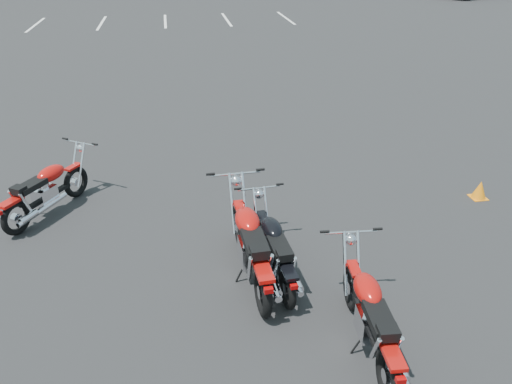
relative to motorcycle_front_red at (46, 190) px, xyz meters
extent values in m
plane|color=black|center=(2.94, -1.63, -0.42)|extent=(120.00, 120.00, 0.00)
torus|color=black|center=(0.34, 0.55, -0.15)|extent=(0.37, 0.50, 0.53)
cylinder|color=silver|center=(0.34, 0.55, -0.15)|extent=(0.15, 0.17, 0.14)
torus|color=black|center=(-0.35, -0.53, -0.15)|extent=(0.37, 0.50, 0.53)
cylinder|color=silver|center=(-0.35, -0.53, -0.15)|extent=(0.15, 0.17, 0.14)
cube|color=black|center=(0.00, 0.01, -0.12)|extent=(0.57, 0.83, 0.05)
cube|color=silver|center=(-0.03, -0.03, -0.06)|extent=(0.39, 0.42, 0.26)
cylinder|color=silver|center=(-0.03, -0.03, 0.09)|extent=(0.27, 0.28, 0.23)
ellipsoid|color=#B10F0A|center=(0.08, 0.14, 0.22)|extent=(0.50, 0.58, 0.23)
cube|color=black|center=(-0.15, -0.21, 0.20)|extent=(0.46, 0.53, 0.09)
cube|color=black|center=(-0.27, -0.40, 0.24)|extent=(0.25, 0.24, 0.11)
cube|color=#B10F0A|center=(-0.36, -0.54, 0.13)|extent=(0.33, 0.40, 0.04)
cube|color=#B10F0A|center=(0.34, 0.55, 0.13)|extent=(0.26, 0.31, 0.04)
cylinder|color=silver|center=(-0.19, -0.47, 0.07)|extent=(0.12, 0.16, 0.35)
cylinder|color=silver|center=(-0.37, -0.36, 0.07)|extent=(0.12, 0.16, 0.35)
cylinder|color=silver|center=(-0.03, -0.29, -0.17)|extent=(0.59, 0.86, 0.11)
cylinder|color=silver|center=(-0.18, -0.53, -0.15)|extent=(0.26, 0.32, 0.12)
cylinder|color=silver|center=(0.47, 0.60, 0.13)|extent=(0.22, 0.32, 0.70)
cylinder|color=silver|center=(0.33, 0.68, 0.13)|extent=(0.22, 0.32, 0.70)
sphere|color=silver|center=(0.48, 0.76, 0.36)|extent=(0.20, 0.20, 0.14)
cylinder|color=silver|center=(0.49, 0.77, 0.45)|extent=(0.53, 0.36, 0.03)
cylinder|color=black|center=(0.74, 0.59, 0.48)|extent=(0.11, 0.08, 0.03)
cylinder|color=black|center=(0.22, 0.92, 0.48)|extent=(0.11, 0.08, 0.03)
cylinder|color=black|center=(-0.16, 0.00, -0.28)|extent=(0.13, 0.09, 0.26)
torus|color=black|center=(3.15, -1.52, -0.16)|extent=(0.12, 0.52, 0.51)
cylinder|color=silver|center=(3.15, -1.52, -0.16)|extent=(0.09, 0.14, 0.14)
torus|color=black|center=(3.22, -2.76, -0.16)|extent=(0.12, 0.52, 0.51)
cylinder|color=silver|center=(3.22, -2.76, -0.16)|extent=(0.09, 0.14, 0.14)
cube|color=black|center=(3.19, -2.14, -0.13)|extent=(0.14, 0.90, 0.05)
cube|color=silver|center=(3.19, -2.18, -0.08)|extent=(0.26, 0.34, 0.26)
cylinder|color=silver|center=(3.19, -2.18, 0.08)|extent=(0.18, 0.22, 0.23)
ellipsoid|color=black|center=(3.18, -1.99, 0.20)|extent=(0.29, 0.51, 0.22)
cube|color=black|center=(3.20, -2.40, 0.18)|extent=(0.25, 0.48, 0.09)
cube|color=black|center=(3.22, -2.61, 0.22)|extent=(0.20, 0.16, 0.10)
cube|color=black|center=(3.23, -2.78, 0.11)|extent=(0.17, 0.37, 0.04)
cube|color=black|center=(3.15, -1.52, 0.11)|extent=(0.13, 0.30, 0.03)
cylinder|color=silver|center=(3.32, -2.63, 0.05)|extent=(0.05, 0.16, 0.34)
cylinder|color=silver|center=(3.11, -2.64, 0.05)|extent=(0.05, 0.16, 0.34)
cylinder|color=silver|center=(3.34, -2.39, -0.18)|extent=(0.13, 0.95, 0.11)
cylinder|color=silver|center=(3.36, -2.66, -0.16)|extent=(0.12, 0.31, 0.11)
cylinder|color=silver|center=(3.22, -1.42, 0.11)|extent=(0.06, 0.34, 0.67)
cylinder|color=silver|center=(3.07, -1.42, 0.11)|extent=(0.06, 0.34, 0.67)
sphere|color=silver|center=(3.14, -1.28, 0.33)|extent=(0.14, 0.14, 0.14)
cylinder|color=silver|center=(3.14, -1.27, 0.42)|extent=(0.60, 0.06, 0.03)
cylinder|color=black|center=(3.44, -1.27, 0.45)|extent=(0.10, 0.04, 0.03)
cylinder|color=black|center=(2.84, -1.30, 0.45)|extent=(0.10, 0.04, 0.03)
cylinder|color=black|center=(3.07, -2.23, -0.29)|extent=(0.14, 0.03, 0.26)
cube|color=#990505|center=(3.24, -3.00, 0.05)|extent=(0.09, 0.06, 0.05)
torus|color=black|center=(2.85, -1.37, -0.11)|extent=(0.14, 0.61, 0.60)
cylinder|color=silver|center=(2.85, -1.37, -0.11)|extent=(0.11, 0.17, 0.16)
torus|color=black|center=(2.91, -2.83, -0.11)|extent=(0.14, 0.61, 0.60)
cylinder|color=silver|center=(2.91, -2.83, -0.11)|extent=(0.11, 0.17, 0.16)
cube|color=black|center=(2.88, -2.10, -0.07)|extent=(0.14, 1.06, 0.06)
cube|color=silver|center=(2.88, -2.15, -0.01)|extent=(0.30, 0.39, 0.30)
cylinder|color=silver|center=(2.88, -2.15, 0.17)|extent=(0.21, 0.26, 0.27)
ellipsoid|color=#B10F0A|center=(2.88, -1.92, 0.31)|extent=(0.33, 0.60, 0.26)
cube|color=black|center=(2.90, -2.40, 0.29)|extent=(0.28, 0.56, 0.10)
cube|color=black|center=(2.91, -2.66, 0.33)|extent=(0.23, 0.19, 0.12)
cube|color=#B10F0A|center=(2.91, -2.85, 0.20)|extent=(0.20, 0.43, 0.05)
cube|color=#B10F0A|center=(2.85, -1.37, 0.20)|extent=(0.14, 0.35, 0.04)
cylinder|color=silver|center=(3.03, -2.68, 0.14)|extent=(0.06, 0.19, 0.40)
cylinder|color=silver|center=(2.79, -2.69, 0.14)|extent=(0.06, 0.19, 0.40)
cylinder|color=silver|center=(3.06, -2.40, -0.14)|extent=(0.14, 1.11, 0.13)
cylinder|color=silver|center=(3.07, -2.72, -0.11)|extent=(0.14, 0.36, 0.13)
cylinder|color=silver|center=(2.94, -1.25, 0.21)|extent=(0.06, 0.40, 0.79)
cylinder|color=silver|center=(2.76, -1.26, 0.21)|extent=(0.06, 0.40, 0.79)
sphere|color=silver|center=(2.84, -1.09, 0.47)|extent=(0.17, 0.17, 0.16)
cylinder|color=silver|center=(2.84, -1.07, 0.57)|extent=(0.71, 0.06, 0.03)
cylinder|color=black|center=(3.19, -1.08, 0.61)|extent=(0.12, 0.04, 0.04)
cylinder|color=black|center=(2.49, -1.11, 0.61)|extent=(0.12, 0.04, 0.04)
cylinder|color=black|center=(2.75, -2.21, -0.27)|extent=(0.16, 0.03, 0.30)
cube|color=#990505|center=(2.92, -3.11, 0.14)|extent=(0.10, 0.06, 0.06)
torus|color=black|center=(3.97, -2.90, -0.15)|extent=(0.14, 0.55, 0.54)
cylinder|color=silver|center=(3.97, -2.90, -0.15)|extent=(0.10, 0.15, 0.14)
torus|color=black|center=(3.88, -4.20, -0.15)|extent=(0.14, 0.55, 0.54)
cylinder|color=silver|center=(3.88, -4.20, -0.15)|extent=(0.10, 0.15, 0.14)
cube|color=black|center=(3.93, -3.55, -0.11)|extent=(0.16, 0.95, 0.05)
cube|color=silver|center=(3.92, -3.59, -0.06)|extent=(0.28, 0.36, 0.27)
cylinder|color=silver|center=(3.92, -3.59, 0.10)|extent=(0.20, 0.24, 0.24)
ellipsoid|color=#B10F0A|center=(3.94, -3.39, 0.23)|extent=(0.31, 0.54, 0.23)
cube|color=black|center=(3.91, -3.82, 0.21)|extent=(0.27, 0.51, 0.09)
cube|color=black|center=(3.89, -4.04, 0.25)|extent=(0.21, 0.18, 0.11)
cube|color=#B10F0A|center=(3.88, -4.22, 0.14)|extent=(0.19, 0.39, 0.04)
cube|color=#B10F0A|center=(3.97, -2.90, 0.14)|extent=(0.14, 0.31, 0.04)
cylinder|color=silver|center=(4.00, -4.07, 0.08)|extent=(0.06, 0.17, 0.35)
cylinder|color=silver|center=(3.78, -4.06, 0.08)|extent=(0.06, 0.17, 0.35)
cylinder|color=silver|center=(4.05, -3.83, -0.17)|extent=(0.15, 1.00, 0.12)
cylinder|color=silver|center=(4.03, -4.12, -0.15)|extent=(0.13, 0.33, 0.12)
cylinder|color=silver|center=(4.06, -2.80, 0.14)|extent=(0.07, 0.36, 0.71)
cylinder|color=silver|center=(3.90, -2.79, 0.14)|extent=(0.07, 0.36, 0.71)
sphere|color=silver|center=(3.99, -2.65, 0.37)|extent=(0.15, 0.15, 0.14)
cylinder|color=silver|center=(3.99, -2.63, 0.46)|extent=(0.63, 0.07, 0.03)
cylinder|color=black|center=(4.31, -2.67, 0.50)|extent=(0.11, 0.04, 0.03)
cylinder|color=black|center=(3.68, -2.62, 0.50)|extent=(0.11, 0.04, 0.03)
cylinder|color=black|center=(3.79, -3.63, -0.28)|extent=(0.14, 0.03, 0.27)
cube|color=#990505|center=(3.86, -4.45, 0.08)|extent=(0.09, 0.06, 0.05)
cone|color=orange|center=(7.00, -0.65, -0.26)|extent=(0.24, 0.24, 0.30)
cube|color=orange|center=(7.00, -0.65, -0.41)|extent=(0.26, 0.26, 0.01)
cube|color=silver|center=(-4.06, 18.37, -0.41)|extent=(0.12, 4.00, 0.01)
cube|color=silver|center=(-1.06, 18.37, -0.41)|extent=(0.12, 4.00, 0.01)
cube|color=silver|center=(1.94, 18.37, -0.41)|extent=(0.12, 4.00, 0.01)
cube|color=silver|center=(4.94, 18.37, -0.41)|extent=(0.12, 4.00, 0.01)
cube|color=silver|center=(7.94, 18.37, -0.41)|extent=(0.12, 4.00, 0.01)
camera|label=1|loc=(2.08, -7.30, 3.62)|focal=35.00mm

